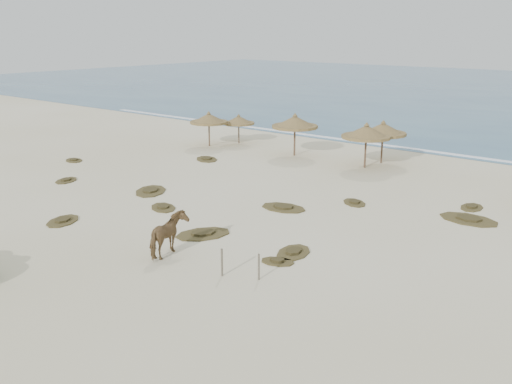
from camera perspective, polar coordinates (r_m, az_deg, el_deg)
ground at (r=27.37m, az=-10.68°, el=-3.93°), size 160.00×160.00×0.00m
foam_line at (r=47.76m, az=13.72°, el=4.43°), size 70.00×0.60×0.01m
palapa_0 at (r=47.59m, az=-1.74°, el=7.16°), size 2.88×2.88×2.46m
palapa_1 at (r=46.48m, az=-4.74°, el=7.29°), size 3.24×3.24×2.86m
palapa_2 at (r=42.79m, az=3.91°, el=6.94°), size 4.33×4.33×3.22m
palapa_3 at (r=41.26m, az=12.59°, el=6.10°), size 4.15×4.15×3.08m
palapa_4 at (r=39.54m, az=10.98°, el=5.87°), size 4.02×4.02×3.16m
horse at (r=24.15m, az=-8.76°, el=-4.30°), size 1.56×2.31×1.79m
fence_post_near at (r=22.09m, az=-3.43°, el=-7.04°), size 0.10×0.10×1.12m
fence_post_far at (r=21.76m, az=0.28°, el=-7.49°), size 0.08×0.08×1.05m
scrub_0 at (r=37.74m, az=-18.44°, el=1.13°), size 1.85×2.10×0.16m
scrub_1 at (r=34.01m, az=-10.51°, el=0.11°), size 2.99×3.16×0.16m
scrub_2 at (r=30.76m, az=-9.27°, el=-1.52°), size 2.24×1.95×0.16m
scrub_3 at (r=30.38m, az=2.76°, el=-1.55°), size 2.69×1.92×0.16m
scrub_4 at (r=24.44m, az=3.77°, el=-6.01°), size 1.72×2.25×0.16m
scrub_5 at (r=30.42m, az=20.50°, el=-2.56°), size 3.05×2.07×0.16m
scrub_6 at (r=41.88m, az=-4.96°, el=3.31°), size 2.69×2.44×0.16m
scrub_7 at (r=31.67m, az=9.81°, el=-1.04°), size 2.02×1.92×0.16m
scrub_8 at (r=43.41m, az=-17.76°, el=3.05°), size 1.99×1.63×0.16m
scrub_9 at (r=26.62m, az=-5.31°, el=-4.17°), size 2.70×3.12×0.16m
scrub_10 at (r=32.50m, az=20.76°, el=-1.42°), size 1.24×1.80×0.16m
scrub_11 at (r=29.85m, az=-18.76°, el=-2.73°), size 2.15×2.46×0.16m
scrub_12 at (r=23.49m, az=2.16°, el=-6.93°), size 1.62×1.30×0.16m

